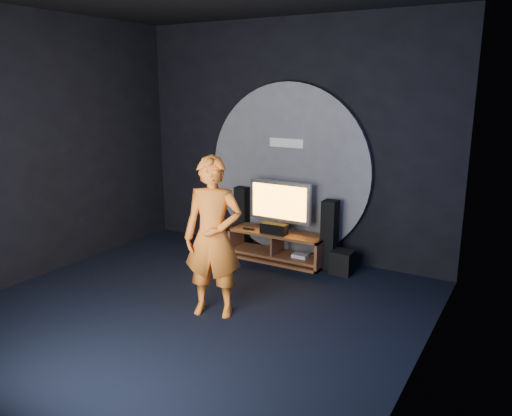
{
  "coord_description": "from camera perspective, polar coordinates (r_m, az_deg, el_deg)",
  "views": [
    {
      "loc": [
        3.32,
        -4.19,
        2.55
      ],
      "look_at": [
        0.26,
        1.05,
        1.05
      ],
      "focal_mm": 35.0,
      "sensor_mm": 36.0,
      "label": 1
    }
  ],
  "objects": [
    {
      "name": "floor",
      "position": [
        5.92,
        -7.47,
        -11.75
      ],
      "size": [
        5.0,
        5.0,
        0.0
      ],
      "primitive_type": "plane",
      "color": "black",
      "rests_on": "ground"
    },
    {
      "name": "back_wall",
      "position": [
        7.51,
        3.91,
        7.74
      ],
      "size": [
        5.0,
        0.04,
        3.5
      ],
      "primitive_type": "cube",
      "color": "black",
      "rests_on": "ground"
    },
    {
      "name": "left_wall",
      "position": [
        7.21,
        -23.97,
        6.33
      ],
      "size": [
        0.04,
        5.0,
        3.5
      ],
      "primitive_type": "cube",
      "color": "black",
      "rests_on": "ground"
    },
    {
      "name": "right_wall",
      "position": [
        4.34,
        18.9,
        2.53
      ],
      "size": [
        0.04,
        5.0,
        3.5
      ],
      "primitive_type": "cube",
      "color": "black",
      "rests_on": "ground"
    },
    {
      "name": "wall_disc_panel",
      "position": [
        7.52,
        3.66,
        4.3
      ],
      "size": [
        2.6,
        0.11,
        2.6
      ],
      "color": "#515156",
      "rests_on": "ground"
    },
    {
      "name": "media_console",
      "position": [
        7.43,
        2.49,
        -4.62
      ],
      "size": [
        1.46,
        0.45,
        0.45
      ],
      "color": "brown",
      "rests_on": "ground"
    },
    {
      "name": "tv",
      "position": [
        7.3,
        2.74,
        0.47
      ],
      "size": [
        0.98,
        0.22,
        0.74
      ],
      "color": "silver",
      "rests_on": "media_console"
    },
    {
      "name": "center_speaker",
      "position": [
        7.24,
        2.07,
        -2.36
      ],
      "size": [
        0.4,
        0.15,
        0.15
      ],
      "primitive_type": "cube",
      "color": "black",
      "rests_on": "media_console"
    },
    {
      "name": "remote",
      "position": [
        7.45,
        -0.84,
        -2.4
      ],
      "size": [
        0.18,
        0.05,
        0.02
      ],
      "primitive_type": "cube",
      "color": "black",
      "rests_on": "media_console"
    },
    {
      "name": "tower_speaker_left",
      "position": [
        7.96,
        -1.52,
        -1.07
      ],
      "size": [
        0.2,
        0.22,
        0.99
      ],
      "primitive_type": "cube",
      "color": "black",
      "rests_on": "ground"
    },
    {
      "name": "tower_speaker_right",
      "position": [
        7.11,
        8.4,
        -3.05
      ],
      "size": [
        0.2,
        0.22,
        0.99
      ],
      "primitive_type": "cube",
      "color": "black",
      "rests_on": "ground"
    },
    {
      "name": "subwoofer",
      "position": [
        7.06,
        9.83,
        -6.11
      ],
      "size": [
        0.29,
        0.29,
        0.32
      ],
      "primitive_type": "cube",
      "color": "black",
      "rests_on": "ground"
    },
    {
      "name": "player",
      "position": [
        5.55,
        -4.92,
        -3.36
      ],
      "size": [
        0.77,
        0.63,
        1.82
      ],
      "primitive_type": "imported",
      "rotation": [
        0.0,
        0.0,
        0.33
      ],
      "color": "orange",
      "rests_on": "ground"
    }
  ]
}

